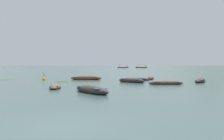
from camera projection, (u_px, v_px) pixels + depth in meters
ground_plane at (133, 65)px, 1502.46m from camera, size 6000.00×6000.00×0.00m
mountain_1 at (79, 44)px, 2067.31m from camera, size 1366.84×1366.84×364.91m
mountain_2 at (211, 48)px, 1984.31m from camera, size 929.16×929.16×277.22m
rowboat_0 at (200, 81)px, 30.39m from camera, size 2.57×4.16×0.61m
rowboat_1 at (86, 78)px, 35.49m from camera, size 4.49×1.65×0.75m
rowboat_2 at (151, 78)px, 37.26m from camera, size 1.14×3.72×0.53m
rowboat_3 at (55, 87)px, 22.46m from camera, size 1.66×3.40×0.46m
rowboat_4 at (138, 79)px, 34.14m from camera, size 3.48×1.49×0.45m
rowboat_5 at (91, 90)px, 18.91m from camera, size 3.75×4.24×0.67m
rowboat_6 at (166, 83)px, 26.91m from camera, size 3.89×1.47×0.51m
rowboat_7 at (131, 81)px, 30.13m from camera, size 3.77×3.45×0.69m
ferry_0 at (141, 67)px, 180.71m from camera, size 8.41×3.42×2.54m
ferry_1 at (123, 67)px, 183.32m from camera, size 8.20×5.27×2.54m
mooring_buoy at (44, 79)px, 34.62m from camera, size 0.52×0.52×1.20m
weed_patch_0 at (4, 80)px, 35.34m from camera, size 2.82×2.56×0.14m
weed_patch_2 at (62, 82)px, 31.32m from camera, size 2.53×2.68×0.14m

